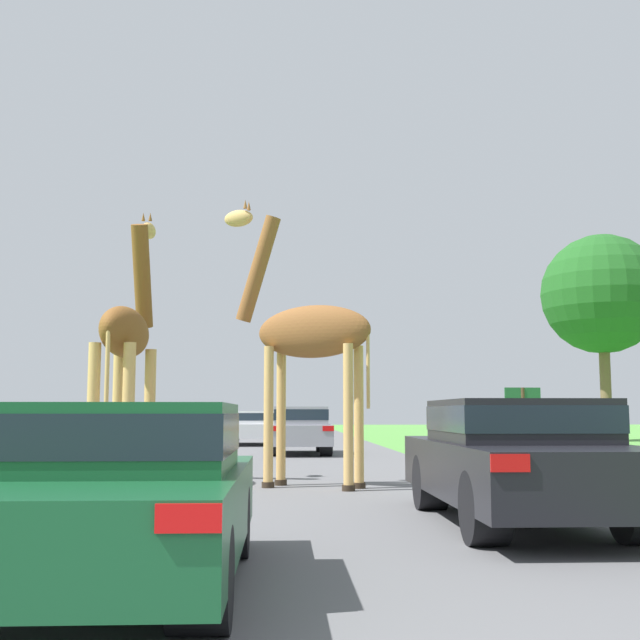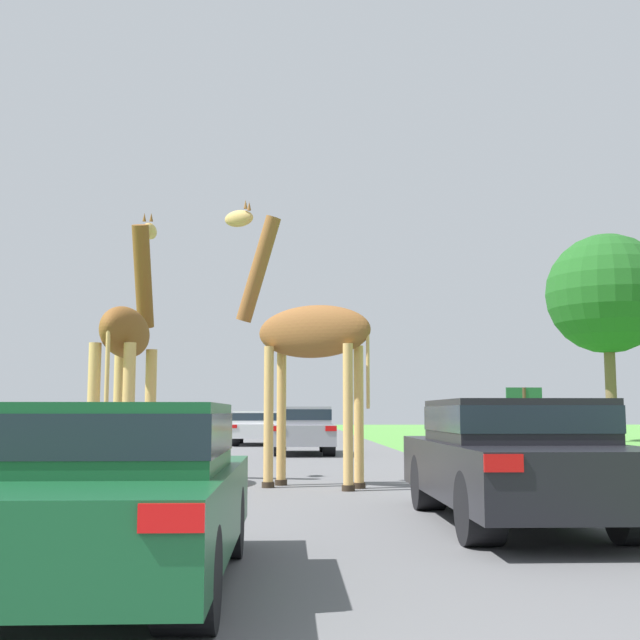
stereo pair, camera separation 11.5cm
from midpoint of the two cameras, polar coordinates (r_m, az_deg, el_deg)
The scene contains 9 objects.
road at distance 31.31m, azimuth -3.74°, elevation -8.83°, with size 8.34×120.00×0.00m.
giraffe_near_road at distance 13.46m, azimuth -1.24°, elevation -1.29°, with size 2.65×1.56×4.97m.
giraffe_companion at distance 14.08m, azimuth -13.81°, elevation -1.60°, with size 0.92×2.76×4.98m.
car_lead_maroon at distance 6.00m, azimuth -14.62°, elevation -11.55°, with size 1.75×3.95×1.30m.
car_queue_right at distance 24.17m, azimuth -1.53°, elevation -7.72°, with size 1.74×4.11×1.40m.
car_queue_left at distance 31.23m, azimuth -4.96°, elevation -7.54°, with size 1.89×4.15×1.28m.
car_far_ahead at distance 9.32m, azimuth 13.53°, elevation -9.40°, with size 1.83×4.66×1.38m.
tree_right_cluster at distance 36.84m, azimuth 19.33°, elevation 1.72°, with size 5.18×5.18×8.94m.
sign_post at distance 16.09m, azimuth 14.04°, elevation -6.54°, with size 0.70×0.08×1.72m.
Camera 1 is at (0.50, -1.28, 1.23)m, focal length 45.00 mm.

